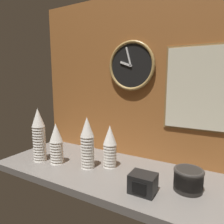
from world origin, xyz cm
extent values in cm
cube|color=slate|center=(0.00, 0.00, -2.00)|extent=(160.00, 56.00, 4.00)
cube|color=#A3602D|center=(0.00, 26.50, 52.50)|extent=(160.00, 3.00, 105.00)
cone|color=white|center=(-23.97, -4.63, 5.83)|extent=(8.10, 8.10, 11.67)
cone|color=white|center=(-23.97, -4.63, 7.56)|extent=(8.10, 8.10, 11.67)
cone|color=white|center=(-23.97, -4.63, 9.28)|extent=(8.10, 8.10, 11.67)
cone|color=white|center=(-23.97, -4.63, 11.00)|extent=(8.10, 8.10, 11.67)
cone|color=white|center=(-23.97, -4.63, 12.72)|extent=(8.10, 8.10, 11.67)
cone|color=white|center=(-23.97, -4.63, 14.44)|extent=(8.10, 8.10, 11.67)
cone|color=white|center=(-23.97, -4.63, 16.17)|extent=(8.10, 8.10, 11.67)
cone|color=white|center=(-23.97, -4.63, 17.89)|extent=(8.10, 8.10, 11.67)
cone|color=white|center=(-23.97, -4.63, 19.61)|extent=(8.10, 8.10, 11.67)
cone|color=white|center=(-23.97, -4.63, 21.33)|extent=(8.10, 8.10, 11.67)
cone|color=white|center=(-23.97, -4.63, 23.05)|extent=(8.10, 8.10, 11.67)
cone|color=white|center=(-23.97, -4.63, 24.77)|extent=(8.10, 8.10, 11.67)
cone|color=white|center=(-44.57, -8.78, 5.83)|extent=(8.10, 8.10, 11.67)
cone|color=white|center=(-44.57, -8.78, 7.56)|extent=(8.10, 8.10, 11.67)
cone|color=white|center=(-44.57, -8.78, 9.28)|extent=(8.10, 8.10, 11.67)
cone|color=white|center=(-44.57, -8.78, 11.00)|extent=(8.10, 8.10, 11.67)
cone|color=white|center=(-44.57, -8.78, 12.72)|extent=(8.10, 8.10, 11.67)
cone|color=white|center=(-44.57, -8.78, 14.44)|extent=(8.10, 8.10, 11.67)
cone|color=white|center=(-44.57, -8.78, 16.17)|extent=(8.10, 8.10, 11.67)
cone|color=white|center=(-44.57, -8.78, 17.89)|extent=(8.10, 8.10, 11.67)
cone|color=white|center=(-44.57, -8.78, 19.61)|extent=(8.10, 8.10, 11.67)
cone|color=white|center=(-57.12, -11.02, 5.83)|extent=(8.10, 8.10, 11.67)
cone|color=white|center=(-57.12, -11.02, 7.56)|extent=(8.10, 8.10, 11.67)
cone|color=white|center=(-57.12, -11.02, 9.28)|extent=(8.10, 8.10, 11.67)
cone|color=white|center=(-57.12, -11.02, 11.00)|extent=(8.10, 8.10, 11.67)
cone|color=white|center=(-57.12, -11.02, 12.72)|extent=(8.10, 8.10, 11.67)
cone|color=white|center=(-57.12, -11.02, 14.44)|extent=(8.10, 8.10, 11.67)
cone|color=white|center=(-57.12, -11.02, 16.17)|extent=(8.10, 8.10, 11.67)
cone|color=white|center=(-57.12, -11.02, 17.89)|extent=(8.10, 8.10, 11.67)
cone|color=white|center=(-57.12, -11.02, 19.61)|extent=(8.10, 8.10, 11.67)
cone|color=white|center=(-57.12, -11.02, 21.33)|extent=(8.10, 8.10, 11.67)
cone|color=white|center=(-57.12, -11.02, 23.05)|extent=(8.10, 8.10, 11.67)
cone|color=white|center=(-57.12, -11.02, 24.77)|extent=(8.10, 8.10, 11.67)
cone|color=white|center=(-57.12, -11.02, 26.50)|extent=(8.10, 8.10, 11.67)
cone|color=white|center=(-57.12, -11.02, 28.22)|extent=(8.10, 8.10, 11.67)
cone|color=white|center=(-12.94, 2.72, 5.83)|extent=(8.10, 8.10, 11.67)
cone|color=white|center=(-12.94, 2.72, 7.56)|extent=(8.10, 8.10, 11.67)
cone|color=white|center=(-12.94, 2.72, 9.28)|extent=(8.10, 8.10, 11.67)
cone|color=white|center=(-12.94, 2.72, 11.00)|extent=(8.10, 8.10, 11.67)
cone|color=white|center=(-12.94, 2.72, 12.72)|extent=(8.10, 8.10, 11.67)
cone|color=white|center=(-12.94, 2.72, 14.44)|extent=(8.10, 8.10, 11.67)
cone|color=white|center=(-12.94, 2.72, 16.17)|extent=(8.10, 8.10, 11.67)
cone|color=white|center=(-12.94, 2.72, 17.89)|extent=(8.10, 8.10, 11.67)
cone|color=white|center=(-12.94, 2.72, 19.61)|extent=(8.10, 8.10, 11.67)
cylinder|color=black|center=(32.22, -1.89, 2.25)|extent=(13.30, 13.30, 4.50)
cylinder|color=black|center=(32.22, -1.89, 4.23)|extent=(13.30, 13.30, 4.50)
cylinder|color=black|center=(32.22, -1.89, 6.22)|extent=(13.30, 13.30, 4.50)
cylinder|color=black|center=(32.22, -1.89, 8.20)|extent=(13.30, 13.30, 4.50)
torus|color=#302D2A|center=(32.22, -1.89, 9.78)|extent=(13.85, 13.85, 1.62)
cylinder|color=black|center=(-9.04, 23.90, 60.34)|extent=(30.54, 1.80, 30.54)
torus|color=#AD894C|center=(-9.04, 23.09, 60.34)|extent=(31.30, 1.98, 31.30)
cube|color=white|center=(-12.63, 22.60, 61.63)|extent=(7.65, 0.60, 3.88)
cube|color=white|center=(-10.64, 22.60, 66.07)|extent=(4.13, 0.60, 11.73)
cylinder|color=white|center=(-9.04, 22.60, 60.34)|extent=(1.53, 0.60, 1.53)
cube|color=olive|center=(36.18, 24.62, 46.80)|extent=(46.79, 0.60, 47.77)
cube|color=#EFEACC|center=(36.18, 24.20, 46.80)|extent=(44.39, 1.20, 45.37)
cube|color=black|center=(14.15, -13.96, 4.50)|extent=(11.99, 9.52, 9.01)
cube|color=black|center=(14.15, -18.92, 4.50)|extent=(6.59, 0.40, 5.04)
camera|label=1|loc=(43.19, -95.79, 52.14)|focal=32.00mm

